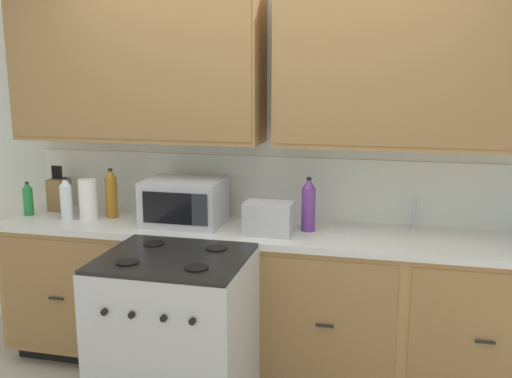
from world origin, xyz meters
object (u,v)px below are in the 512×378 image
microwave (184,202)px  bottle_amber (111,194)px  knife_block (59,194)px  bottle_clear (66,199)px  paper_towel_roll (88,199)px  bottle_violet (308,205)px  toaster (269,218)px  stove_range (176,340)px  bottle_green (28,199)px

microwave → bottle_amber: size_ratio=1.48×
knife_block → bottle_clear: knife_block is taller
paper_towel_roll → bottle_amber: 0.15m
bottle_violet → bottle_amber: bearing=179.1°
toaster → paper_towel_roll: bearing=176.6°
bottle_violet → bottle_clear: bearing=-176.6°
knife_block → bottle_clear: 0.28m
toaster → knife_block: size_ratio=0.90×
stove_range → bottle_violet: bottle_violet is taller
toaster → bottle_green: size_ratio=1.25×
knife_block → paper_towel_roll: bearing=-28.9°
paper_towel_roll → bottle_clear: size_ratio=0.94×
microwave → bottle_clear: size_ratio=1.74×
toaster → bottle_violet: 0.26m
paper_towel_roll → knife_block: bearing=151.1°
toaster → bottle_violet: size_ratio=0.86×
microwave → bottle_amber: (-0.52, 0.04, 0.02)m
microwave → knife_block: bearing=171.5°
microwave → paper_towel_roll: 0.64m
stove_range → bottle_clear: bottle_clear is taller
bottle_amber → stove_range: bearing=-44.2°
knife_block → bottle_amber: bearing=-12.5°
bottle_clear → knife_block: bearing=131.2°
bottle_green → bottle_amber: bearing=7.4°
knife_block → bottle_amber: 0.46m
bottle_clear → bottle_violet: bottle_violet is taller
bottle_clear → bottle_amber: bottle_amber is taller
toaster → knife_block: bearing=170.7°
bottle_clear → bottle_violet: 1.56m
knife_block → bottle_amber: bottle_amber is taller
bottle_green → bottle_clear: 0.31m
stove_range → knife_block: size_ratio=3.06×
knife_block → bottle_amber: size_ratio=0.96×
knife_block → microwave: bearing=-8.5°
toaster → bottle_violet: bearing=30.9°
stove_range → bottle_amber: 1.15m
knife_block → bottle_violet: bearing=-4.0°
knife_block → bottle_clear: bearing=-48.8°
microwave → bottle_clear: bearing=-175.0°
bottle_violet → paper_towel_roll: bearing=-177.7°
bottle_green → paper_towel_roll: bearing=-0.6°
bottle_amber → bottle_green: bearing=-172.6°
microwave → knife_block: knife_block is taller
stove_range → bottle_green: size_ratio=4.24×
bottle_clear → paper_towel_roll: bearing=13.8°
bottle_amber → paper_towel_roll: bearing=-147.3°
stove_range → bottle_violet: (0.60, 0.65, 0.62)m
microwave → bottle_clear: microwave is taller
paper_towel_roll → bottle_violet: size_ratio=0.80×
stove_range → bottle_clear: bearing=149.5°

